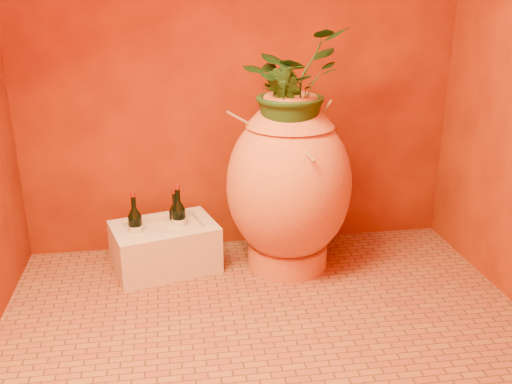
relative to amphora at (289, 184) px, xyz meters
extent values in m
plane|color=brown|center=(-0.21, -0.65, -0.48)|extent=(2.50, 2.50, 0.00)
cube|color=#5F1605|center=(-0.21, 0.35, 0.77)|extent=(2.50, 0.02, 2.50)
cylinder|color=#CF713A|center=(0.00, 0.00, -0.42)|extent=(0.58, 0.58, 0.13)
ellipsoid|color=#CF713A|center=(0.00, 0.00, -0.01)|extent=(0.89, 0.89, 0.85)
cone|color=#CF713A|center=(0.00, 0.00, 0.39)|extent=(0.61, 0.61, 0.13)
torus|color=#CF713A|center=(0.00, 0.00, 0.46)|extent=(0.38, 0.38, 0.05)
cylinder|color=olive|center=(-0.08, -0.05, 0.27)|extent=(0.51, 0.16, 0.28)
cylinder|color=olive|center=(-0.02, -0.12, 0.30)|extent=(0.15, 0.44, 0.17)
cylinder|color=olive|center=(0.10, -0.08, 0.32)|extent=(0.27, 0.26, 0.25)
cube|color=beige|center=(-0.68, 0.06, -0.37)|extent=(0.63, 0.50, 0.23)
cube|color=beige|center=(-0.68, 0.21, -0.24)|extent=(0.55, 0.21, 0.03)
cube|color=beige|center=(-0.68, -0.09, -0.24)|extent=(0.55, 0.21, 0.03)
cube|color=beige|center=(-0.92, 0.06, -0.24)|extent=(0.13, 0.24, 0.03)
cube|color=beige|center=(-0.44, 0.06, -0.24)|extent=(0.13, 0.24, 0.03)
cylinder|color=black|center=(-0.60, 0.11, -0.25)|extent=(0.08, 0.08, 0.18)
cone|color=black|center=(-0.60, 0.11, -0.13)|extent=(0.08, 0.08, 0.05)
cylinder|color=black|center=(-0.60, 0.11, -0.07)|extent=(0.03, 0.03, 0.07)
cylinder|color=maroon|center=(-0.60, 0.11, -0.02)|extent=(0.03, 0.03, 0.03)
cylinder|color=silver|center=(-0.60, 0.11, -0.25)|extent=(0.08, 0.08, 0.08)
cylinder|color=black|center=(-0.83, 0.06, -0.25)|extent=(0.07, 0.07, 0.18)
cone|color=black|center=(-0.83, 0.06, -0.14)|extent=(0.07, 0.07, 0.05)
cylinder|color=black|center=(-0.83, 0.06, -0.08)|extent=(0.03, 0.03, 0.07)
cylinder|color=maroon|center=(-0.83, 0.06, -0.03)|extent=(0.03, 0.03, 0.02)
cylinder|color=silver|center=(-0.83, 0.06, -0.25)|extent=(0.08, 0.08, 0.08)
cylinder|color=black|center=(-0.62, 0.14, -0.26)|extent=(0.07, 0.07, 0.16)
cone|color=black|center=(-0.62, 0.14, -0.15)|extent=(0.07, 0.07, 0.05)
cylinder|color=black|center=(-0.62, 0.14, -0.10)|extent=(0.02, 0.02, 0.06)
cylinder|color=maroon|center=(-0.62, 0.14, -0.06)|extent=(0.03, 0.03, 0.02)
cylinder|color=silver|center=(-0.62, 0.14, -0.26)|extent=(0.07, 0.07, 0.07)
cylinder|color=#966522|center=(0.18, 0.29, 0.30)|extent=(0.02, 0.12, 0.02)
cylinder|color=#966522|center=(0.18, 0.23, 0.27)|extent=(0.02, 0.02, 0.07)
torus|color=#966522|center=(0.18, 0.29, 0.35)|extent=(0.06, 0.01, 0.06)
cylinder|color=#966522|center=(0.18, 0.29, 0.33)|extent=(0.01, 0.01, 0.04)
imported|color=#194017|center=(0.00, -0.01, 0.53)|extent=(0.70, 0.69, 0.59)
imported|color=#194017|center=(-0.06, -0.09, 0.46)|extent=(0.24, 0.26, 0.37)
camera|label=1|loc=(-0.62, -2.85, 1.01)|focal=40.00mm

